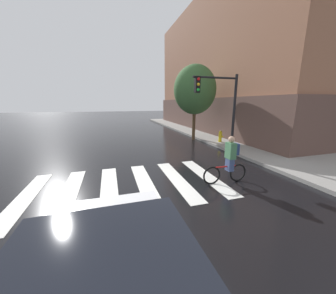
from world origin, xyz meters
TOP-DOWN VIEW (x-y plane):
  - ground_plane at (0.00, 0.00)m, footprint 120.00×120.00m
  - sidewalk at (8.75, 0.00)m, footprint 6.50×50.00m
  - crosswalk_stripes at (-0.52, 0.00)m, footprint 6.64×3.86m
  - manhole_cover at (0.02, -2.41)m, footprint 0.64×0.64m
  - cyclist at (2.97, -0.80)m, footprint 1.71×0.37m
  - traffic_light_near at (4.48, 2.35)m, footprint 2.47×0.28m
  - fire_hydrant at (6.31, 5.06)m, footprint 0.33×0.22m
  - street_tree_near at (5.19, 7.06)m, footprint 3.10×3.10m
  - corner_building at (16.70, 11.93)m, footprint 18.74×22.78m

SIDE VIEW (x-z plane):
  - ground_plane at x=0.00m, z-range 0.00..0.00m
  - manhole_cover at x=0.02m, z-range 0.00..0.01m
  - crosswalk_stripes at x=-0.52m, z-range 0.00..0.01m
  - sidewalk at x=8.75m, z-range 0.00..0.15m
  - fire_hydrant at x=6.31m, z-range 0.14..0.92m
  - cyclist at x=2.97m, z-range 0.00..1.69m
  - traffic_light_near at x=4.48m, z-range 0.76..4.96m
  - street_tree_near at x=5.19m, z-range 0.96..6.48m
  - corner_building at x=16.70m, z-range -0.05..12.42m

